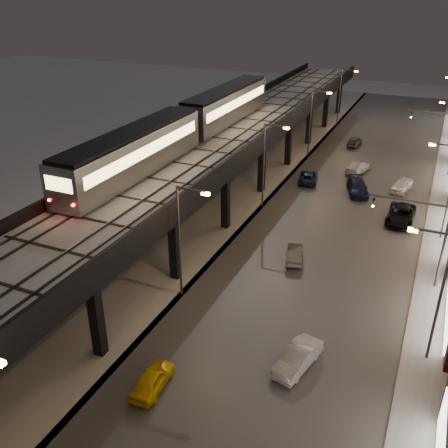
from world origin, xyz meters
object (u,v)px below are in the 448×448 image
(car_mid_dark, at_px, (358,167))
(car_onc_white, at_px, (358,188))
(car_near_white, at_px, (295,254))
(car_mid_silver, at_px, (308,178))
(car_taxi, at_px, (152,380))
(car_onc_dark, at_px, (401,215))
(subway_train, at_px, (187,124))
(car_far_white, at_px, (355,142))
(car_onc_silver, at_px, (297,359))
(car_onc_red, at_px, (402,186))

(car_mid_dark, relative_size, car_onc_white, 0.96)
(car_near_white, height_order, car_mid_silver, car_mid_silver)
(car_onc_white, bearing_deg, car_mid_silver, 151.09)
(car_taxi, xyz_separation_m, car_near_white, (3.33, 17.81, -0.02))
(car_taxi, height_order, car_onc_dark, car_onc_dark)
(subway_train, relative_size, car_onc_white, 7.71)
(car_mid_silver, bearing_deg, car_onc_white, 158.37)
(car_mid_silver, xyz_separation_m, car_far_white, (2.29, 16.74, 0.04))
(car_onc_silver, relative_size, car_onc_red, 1.05)
(car_onc_silver, xyz_separation_m, car_onc_red, (2.65, 32.61, -0.01))
(car_onc_red, bearing_deg, car_onc_white, -135.23)
(car_taxi, distance_m, car_far_white, 52.94)
(car_onc_red, bearing_deg, subway_train, -136.92)
(car_far_white, xyz_separation_m, car_onc_white, (3.72, -17.89, 0.07))
(car_taxi, bearing_deg, car_onc_red, -108.90)
(car_onc_dark, bearing_deg, car_far_white, 111.16)
(car_onc_silver, distance_m, car_onc_dark, 24.37)
(car_far_white, bearing_deg, car_onc_white, 105.39)
(car_near_white, height_order, car_onc_dark, car_onc_dark)
(car_far_white, bearing_deg, subway_train, 68.79)
(car_far_white, height_order, car_onc_white, car_onc_white)
(subway_train, xyz_separation_m, car_taxi, (10.87, -25.62, -7.87))
(car_far_white, height_order, car_onc_silver, car_onc_silver)
(car_onc_silver, bearing_deg, car_mid_dark, 107.50)
(car_near_white, bearing_deg, car_mid_dark, -106.23)
(car_mid_silver, relative_size, car_onc_white, 0.88)
(car_taxi, bearing_deg, car_mid_silver, -93.36)
(car_mid_silver, bearing_deg, car_onc_dark, 137.91)
(subway_train, distance_m, car_onc_red, 25.34)
(car_mid_silver, bearing_deg, car_onc_red, 178.08)
(car_near_white, distance_m, car_mid_silver, 18.76)
(car_taxi, height_order, car_mid_dark, car_mid_dark)
(car_onc_white, distance_m, car_onc_red, 5.24)
(car_onc_dark, bearing_deg, car_onc_silver, -97.90)
(car_near_white, height_order, car_mid_dark, car_mid_dark)
(car_mid_dark, distance_m, car_onc_silver, 36.92)
(car_taxi, relative_size, car_onc_white, 0.74)
(car_taxi, xyz_separation_m, car_onc_silver, (7.28, 5.19, 0.07))
(car_near_white, distance_m, car_onc_silver, 13.23)
(car_taxi, distance_m, car_mid_dark, 42.20)
(car_onc_red, bearing_deg, car_onc_dark, -71.66)
(car_far_white, distance_m, car_onc_silver, 48.04)
(car_onc_silver, height_order, car_onc_dark, car_onc_dark)
(car_mid_dark, height_order, car_onc_red, car_mid_dark)
(car_mid_dark, xyz_separation_m, car_onc_dark, (6.50, -12.67, 0.07))
(car_onc_dark, relative_size, car_onc_white, 1.09)
(car_mid_silver, xyz_separation_m, car_onc_silver, (7.80, -30.99, 0.08))
(subway_train, distance_m, car_far_white, 31.09)
(car_near_white, xyz_separation_m, car_far_white, (-1.56, 35.10, 0.05))
(car_near_white, bearing_deg, car_far_white, -101.48)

